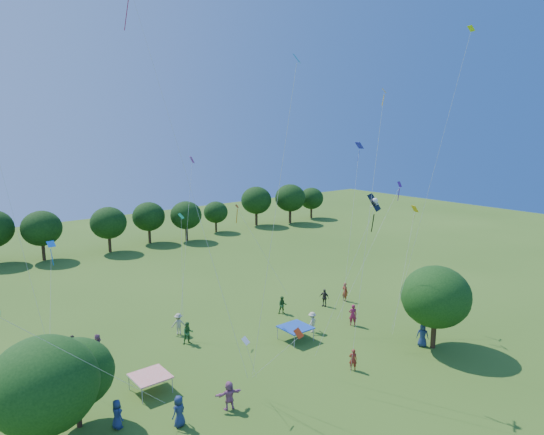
{
  "coord_description": "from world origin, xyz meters",
  "views": [
    {
      "loc": [
        -18.04,
        -8.58,
        16.39
      ],
      "look_at": [
        0.0,
        14.0,
        11.0
      ],
      "focal_mm": 32.0,
      "sensor_mm": 36.0,
      "label": 1
    }
  ],
  "objects_px": {
    "near_tree_east": "(436,297)",
    "red_high_kite": "(151,60)",
    "near_tree_north": "(75,373)",
    "near_tree_west": "(44,385)",
    "pirate_kite": "(374,205)",
    "tent_blue": "(295,327)",
    "tent_red_stripe": "(150,376)"
  },
  "relations": [
    {
      "from": "pirate_kite",
      "to": "near_tree_north",
      "type": "bearing_deg",
      "value": 158.31
    },
    {
      "from": "near_tree_east",
      "to": "tent_blue",
      "type": "relative_size",
      "value": 2.88
    },
    {
      "from": "tent_red_stripe",
      "to": "red_high_kite",
      "type": "distance_m",
      "value": 19.53
    },
    {
      "from": "near_tree_west",
      "to": "tent_blue",
      "type": "relative_size",
      "value": 2.95
    },
    {
      "from": "tent_blue",
      "to": "red_high_kite",
      "type": "height_order",
      "value": "red_high_kite"
    },
    {
      "from": "near_tree_north",
      "to": "near_tree_east",
      "type": "xyz_separation_m",
      "value": [
        24.03,
        -6.6,
        0.81
      ]
    },
    {
      "from": "near_tree_north",
      "to": "tent_blue",
      "type": "xyz_separation_m",
      "value": [
        16.78,
        0.88,
        -2.18
      ]
    },
    {
      "from": "near_tree_east",
      "to": "pirate_kite",
      "type": "relative_size",
      "value": 0.57
    },
    {
      "from": "near_tree_north",
      "to": "tent_blue",
      "type": "distance_m",
      "value": 16.94
    },
    {
      "from": "near_tree_west",
      "to": "pirate_kite",
      "type": "bearing_deg",
      "value": -13.83
    },
    {
      "from": "near_tree_north",
      "to": "near_tree_east",
      "type": "bearing_deg",
      "value": -15.35
    },
    {
      "from": "near_tree_north",
      "to": "red_high_kite",
      "type": "relative_size",
      "value": 0.21
    },
    {
      "from": "tent_red_stripe",
      "to": "red_high_kite",
      "type": "height_order",
      "value": "red_high_kite"
    },
    {
      "from": "near_tree_east",
      "to": "tent_red_stripe",
      "type": "xyz_separation_m",
      "value": [
        -19.35,
        7.53,
        -2.99
      ]
    },
    {
      "from": "near_tree_north",
      "to": "red_high_kite",
      "type": "xyz_separation_m",
      "value": [
        6.51,
        2.71,
        17.18
      ]
    },
    {
      "from": "tent_red_stripe",
      "to": "pirate_kite",
      "type": "relative_size",
      "value": 0.2
    },
    {
      "from": "tent_red_stripe",
      "to": "near_tree_east",
      "type": "bearing_deg",
      "value": -21.25
    },
    {
      "from": "near_tree_west",
      "to": "near_tree_north",
      "type": "height_order",
      "value": "near_tree_west"
    },
    {
      "from": "near_tree_north",
      "to": "near_tree_east",
      "type": "height_order",
      "value": "near_tree_east"
    },
    {
      "from": "pirate_kite",
      "to": "near_tree_east",
      "type": "bearing_deg",
      "value": -0.21
    },
    {
      "from": "near_tree_north",
      "to": "pirate_kite",
      "type": "bearing_deg",
      "value": -21.69
    },
    {
      "from": "red_high_kite",
      "to": "tent_red_stripe",
      "type": "bearing_deg",
      "value": -135.85
    },
    {
      "from": "near_tree_north",
      "to": "near_tree_east",
      "type": "relative_size",
      "value": 0.8
    },
    {
      "from": "near_tree_north",
      "to": "near_tree_west",
      "type": "bearing_deg",
      "value": -135.35
    },
    {
      "from": "tent_blue",
      "to": "red_high_kite",
      "type": "distance_m",
      "value": 21.99
    },
    {
      "from": "near_tree_west",
      "to": "red_high_kite",
      "type": "xyz_separation_m",
      "value": [
        8.54,
        4.71,
        16.29
      ]
    },
    {
      "from": "near_tree_east",
      "to": "tent_red_stripe",
      "type": "relative_size",
      "value": 2.88
    },
    {
      "from": "near_tree_north",
      "to": "pirate_kite",
      "type": "xyz_separation_m",
      "value": [
        16.52,
        -6.57,
        8.45
      ]
    },
    {
      "from": "near_tree_north",
      "to": "tent_red_stripe",
      "type": "bearing_deg",
      "value": 11.22
    },
    {
      "from": "near_tree_east",
      "to": "red_high_kite",
      "type": "xyz_separation_m",
      "value": [
        -17.52,
        9.3,
        16.37
      ]
    },
    {
      "from": "red_high_kite",
      "to": "near_tree_east",
      "type": "bearing_deg",
      "value": -27.96
    },
    {
      "from": "near_tree_west",
      "to": "near_tree_north",
      "type": "xyz_separation_m",
      "value": [
        2.03,
        2.0,
        -0.9
      ]
    }
  ]
}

